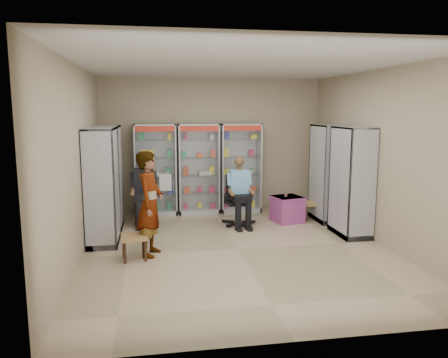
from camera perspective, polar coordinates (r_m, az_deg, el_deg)
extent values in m
plane|color=tan|center=(7.40, 1.74, -9.13)|extent=(6.00, 6.00, 0.00)
cube|color=tan|center=(10.02, -1.53, 4.41)|extent=(5.00, 0.02, 3.00)
cube|color=tan|center=(4.21, 9.73, -2.12)|extent=(5.00, 0.02, 3.00)
cube|color=tan|center=(7.04, -18.61, 1.99)|extent=(0.02, 6.00, 3.00)
cube|color=tan|center=(7.95, 19.79, 2.68)|extent=(0.02, 6.00, 3.00)
cube|color=beige|center=(7.07, 1.86, 14.67)|extent=(5.00, 6.00, 0.02)
cube|color=#B4B7BC|center=(9.72, -8.92, 1.19)|extent=(0.90, 0.50, 2.00)
cube|color=#BABCC2|center=(9.77, -3.34, 1.33)|extent=(0.90, 0.50, 2.00)
cube|color=#B1B3B9|center=(9.91, 2.13, 1.45)|extent=(0.90, 0.50, 2.00)
cube|color=#BBBDC3|center=(9.32, 13.41, 0.73)|extent=(0.90, 0.50, 2.00)
cube|color=#A0A3A7|center=(8.33, 16.32, -0.36)|extent=(0.90, 0.50, 2.00)
cube|color=silver|center=(8.84, -14.90, 0.23)|extent=(0.90, 0.50, 2.00)
cube|color=#A4A7AB|center=(7.76, -15.65, -1.00)|extent=(0.90, 0.50, 2.00)
cube|color=#322213|center=(9.09, -10.37, -2.78)|extent=(0.42, 0.42, 0.94)
cube|color=black|center=(8.80, 1.88, -2.73)|extent=(0.59, 0.59, 1.03)
cube|color=#A2416D|center=(9.17, 8.27, -3.91)|extent=(0.67, 0.65, 0.53)
cylinder|color=#5E2908|center=(9.11, 8.08, -1.97)|extent=(0.07, 0.07, 0.09)
cube|color=#B5814C|center=(9.46, 11.10, -4.10)|extent=(0.40, 0.40, 0.37)
cube|color=#B0824A|center=(7.00, -11.63, -8.72)|extent=(0.43, 0.43, 0.38)
imported|color=gray|center=(7.00, -9.65, -3.22)|extent=(0.55, 0.70, 1.67)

